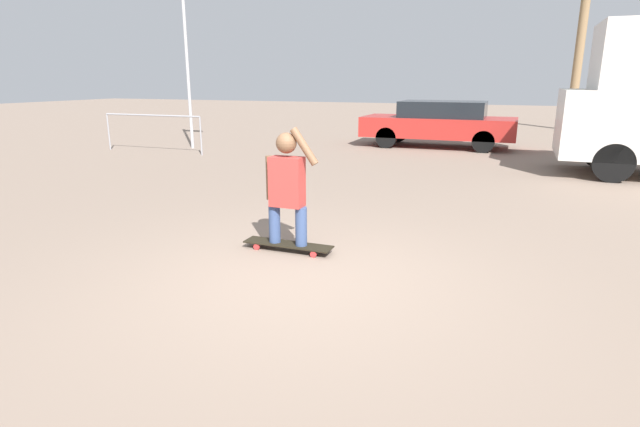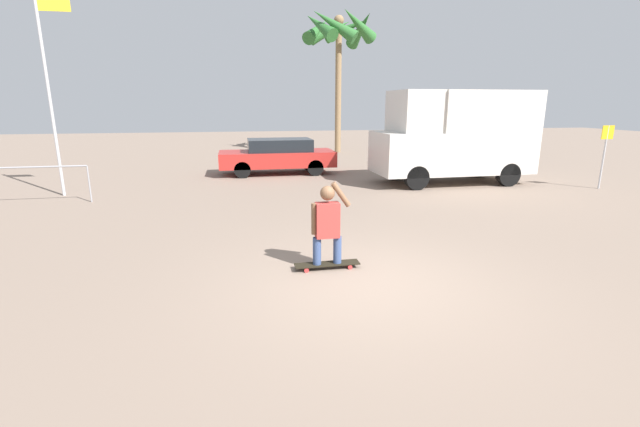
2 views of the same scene
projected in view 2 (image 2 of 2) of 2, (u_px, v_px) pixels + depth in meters
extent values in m
plane|color=gray|center=(371.00, 284.00, 6.69)|extent=(80.00, 80.00, 0.00)
cube|color=black|center=(327.00, 264.00, 7.31)|extent=(1.12, 0.25, 0.02)
cylinder|color=red|center=(306.00, 270.00, 7.15)|extent=(0.08, 0.03, 0.08)
cylinder|color=red|center=(304.00, 266.00, 7.35)|extent=(0.08, 0.03, 0.08)
cylinder|color=red|center=(350.00, 267.00, 7.29)|extent=(0.08, 0.03, 0.08)
cylinder|color=red|center=(347.00, 263.00, 7.49)|extent=(0.08, 0.03, 0.08)
cylinder|color=#384C7A|center=(317.00, 251.00, 7.22)|extent=(0.14, 0.14, 0.47)
cylinder|color=#384C7A|center=(337.00, 250.00, 7.28)|extent=(0.14, 0.14, 0.47)
cube|color=#B23833|center=(327.00, 220.00, 7.12)|extent=(0.39, 0.22, 0.59)
sphere|color=brown|center=(327.00, 193.00, 7.00)|extent=(0.24, 0.24, 0.24)
cylinder|color=brown|center=(314.00, 219.00, 7.07)|extent=(0.09, 0.09, 0.53)
cylinder|color=brown|center=(341.00, 194.00, 7.06)|extent=(0.35, 0.09, 0.44)
cylinder|color=black|center=(417.00, 178.00, 14.03)|extent=(0.80, 0.28, 0.80)
cylinder|color=black|center=(395.00, 169.00, 15.86)|extent=(0.80, 0.28, 0.80)
cylinder|color=black|center=(508.00, 175.00, 14.67)|extent=(0.80, 0.28, 0.80)
cylinder|color=black|center=(477.00, 167.00, 16.50)|extent=(0.80, 0.28, 0.80)
cube|color=silver|center=(404.00, 153.00, 14.75)|extent=(1.89, 2.21, 1.42)
cube|color=black|center=(394.00, 145.00, 14.61)|extent=(0.04, 1.88, 0.71)
cube|color=silver|center=(477.00, 132.00, 15.10)|extent=(3.52, 2.21, 2.80)
cube|color=silver|center=(414.00, 111.00, 14.46)|extent=(1.33, 2.03, 1.37)
cylinder|color=black|center=(242.00, 170.00, 16.29)|extent=(0.63, 0.22, 0.63)
cylinder|color=black|center=(241.00, 164.00, 17.82)|extent=(0.63, 0.22, 0.63)
cylinder|color=black|center=(315.00, 168.00, 16.82)|extent=(0.63, 0.22, 0.63)
cylinder|color=black|center=(308.00, 162.00, 18.35)|extent=(0.63, 0.22, 0.63)
cube|color=#B22823|center=(277.00, 159.00, 17.25)|extent=(4.57, 1.83, 0.60)
cube|color=black|center=(280.00, 145.00, 17.13)|extent=(2.51, 1.61, 0.48)
cylinder|color=#8E704C|center=(338.00, 89.00, 24.39)|extent=(0.34, 0.34, 7.23)
sphere|color=#8E704C|center=(339.00, 20.00, 23.49)|extent=(0.55, 0.55, 0.55)
cone|color=#2D6B2D|center=(360.00, 29.00, 24.03)|extent=(1.14, 2.74, 1.93)
cone|color=#2D6B2D|center=(346.00, 29.00, 24.74)|extent=(2.69, 2.11, 1.51)
cone|color=#2D6B2D|center=(330.00, 30.00, 24.78)|extent=(2.78, 1.11, 1.75)
cone|color=#2D6B2D|center=(317.00, 29.00, 24.14)|extent=(2.19, 2.57, 1.91)
cone|color=#2D6B2D|center=(320.00, 25.00, 22.84)|extent=(1.78, 2.72, 1.93)
cone|color=#2D6B2D|center=(334.00, 24.00, 22.36)|extent=(2.69, 1.76, 2.02)
cone|color=#2D6B2D|center=(358.00, 24.00, 22.74)|extent=(2.58, 2.22, 1.80)
cylinder|color=#B7B7BC|center=(49.00, 94.00, 12.47)|extent=(0.09, 0.09, 6.04)
cylinder|color=#B7B7BC|center=(603.00, 158.00, 14.05)|extent=(0.06, 0.06, 2.08)
cube|color=gold|center=(608.00, 132.00, 13.83)|extent=(0.44, 0.02, 0.44)
cylinder|color=#99999E|center=(23.00, 167.00, 11.76)|extent=(3.23, 0.05, 0.05)
cylinder|color=#99999E|center=(89.00, 184.00, 12.20)|extent=(0.04, 0.04, 1.05)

